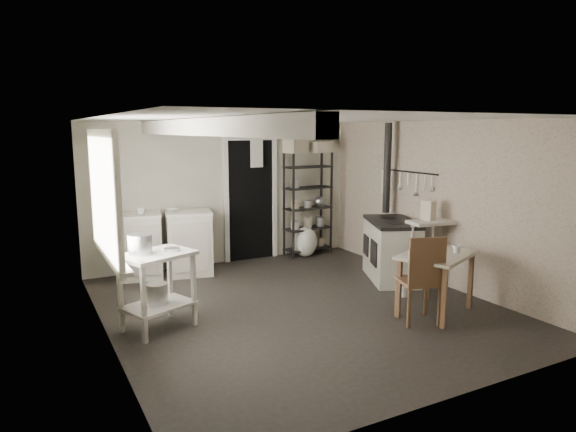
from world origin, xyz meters
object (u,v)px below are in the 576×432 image
prep_table (158,294)px  work_table (436,282)px  chair (419,280)px  flour_sack (305,243)px  base_cabinets (164,245)px  stockpot (140,247)px  stove (391,250)px  shelf_rack (308,201)px

prep_table → work_table: 3.23m
chair → flour_sack: bearing=101.6°
base_cabinets → flour_sack: 2.45m
base_cabinets → work_table: (2.44, -3.12, -0.08)m
stockpot → base_cabinets: 2.25m
stockpot → prep_table: bearing=-7.2°
stockpot → chair: stockpot is taller
stockpot → base_cabinets: bearing=69.3°
work_table → prep_table: bearing=161.1°
stove → flour_sack: (-0.42, 1.78, -0.20)m
flour_sack → base_cabinets: bearing=-179.8°
work_table → base_cabinets: bearing=128.0°
shelf_rack → flour_sack: bearing=-142.1°
stove → prep_table: bearing=-150.9°
stockpot → work_table: stockpot is taller
base_cabinets → stockpot: bearing=-98.5°
shelf_rack → chair: size_ratio=1.74×
base_cabinets → shelf_rack: (2.55, 0.11, 0.49)m
shelf_rack → chair: (-0.49, -3.34, -0.46)m
base_cabinets → prep_table: bearing=-94.2°
stove → chair: 1.67m
prep_table → chair: bearing=-23.5°
prep_table → stockpot: stockpot is taller
prep_table → work_table: (3.05, -1.04, -0.02)m
base_cabinets → chair: chair is taller
work_table → chair: size_ratio=0.94×
base_cabinets → stove: (2.87, -1.77, -0.02)m
base_cabinets → flour_sack: bearing=12.4°
stockpot → stove: size_ratio=0.25×
work_table → shelf_rack: bearing=88.1°
work_table → chair: 0.41m
prep_table → flour_sack: prep_table is taller
shelf_rack → flour_sack: (-0.10, -0.10, -0.71)m
shelf_rack → work_table: 3.28m
prep_table → work_table: size_ratio=0.89×
shelf_rack → stove: 1.97m
base_cabinets → chair: bearing=-45.3°
stove → flour_sack: bearing=127.5°
stockpot → shelf_rack: bearing=33.0°
stockpot → base_cabinets: (0.77, 2.05, -0.48)m
prep_table → base_cabinets: 2.16m
base_cabinets → chair: (2.06, -3.23, 0.02)m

